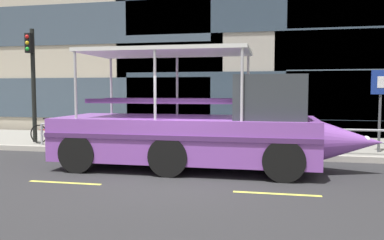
# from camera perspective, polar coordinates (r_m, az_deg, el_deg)

# --- Properties ---
(ground_plane) EXTENTS (120.00, 120.00, 0.00)m
(ground_plane) POSITION_cam_1_polar(r_m,az_deg,el_deg) (9.67, -2.32, -8.42)
(ground_plane) COLOR #2B2B2D
(sidewalk) EXTENTS (32.00, 4.80, 0.18)m
(sidewalk) POSITION_cam_1_polar(r_m,az_deg,el_deg) (15.06, 2.86, -3.48)
(sidewalk) COLOR gray
(sidewalk) RESTS_ON ground_plane
(curb_edge) EXTENTS (32.00, 0.18, 0.18)m
(curb_edge) POSITION_cam_1_polar(r_m,az_deg,el_deg) (12.64, 1.11, -4.98)
(curb_edge) COLOR #B2ADA3
(curb_edge) RESTS_ON ground_plane
(lane_centreline) EXTENTS (25.80, 0.12, 0.01)m
(lane_centreline) POSITION_cam_1_polar(r_m,az_deg,el_deg) (8.69, -4.01, -9.86)
(lane_centreline) COLOR #DBD64C
(lane_centreline) RESTS_ON ground_plane
(curb_guardrail) EXTENTS (11.78, 0.09, 0.79)m
(curb_guardrail) POSITION_cam_1_polar(r_m,az_deg,el_deg) (12.89, 1.33, -1.99)
(curb_guardrail) COLOR #9EA0A8
(curb_guardrail) RESTS_ON sidewalk
(traffic_light_pole) EXTENTS (0.24, 0.46, 4.25)m
(traffic_light_pole) POSITION_cam_1_polar(r_m,az_deg,el_deg) (15.90, -22.31, 6.23)
(traffic_light_pole) COLOR black
(traffic_light_pole) RESTS_ON sidewalk
(parking_sign) EXTENTS (0.60, 0.12, 2.60)m
(parking_sign) POSITION_cam_1_polar(r_m,az_deg,el_deg) (13.63, 25.84, 3.10)
(parking_sign) COLOR #4C4F54
(parking_sign) RESTS_ON sidewalk
(leaned_bicycle) EXTENTS (1.74, 0.46, 0.96)m
(leaned_bicycle) POSITION_cam_1_polar(r_m,az_deg,el_deg) (15.19, -19.82, -1.89)
(leaned_bicycle) COLOR black
(leaned_bicycle) RESTS_ON sidewalk
(duck_tour_boat) EXTENTS (8.69, 2.67, 3.24)m
(duck_tour_boat) POSITION_cam_1_polar(r_m,az_deg,el_deg) (10.63, 1.72, -1.38)
(duck_tour_boat) COLOR purple
(duck_tour_boat) RESTS_ON ground_plane
(pedestrian_near_bow) EXTENTS (0.32, 0.47, 1.78)m
(pedestrian_near_bow) POSITION_cam_1_polar(r_m,az_deg,el_deg) (14.16, 15.46, 0.61)
(pedestrian_near_bow) COLOR #1E2338
(pedestrian_near_bow) RESTS_ON sidewalk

